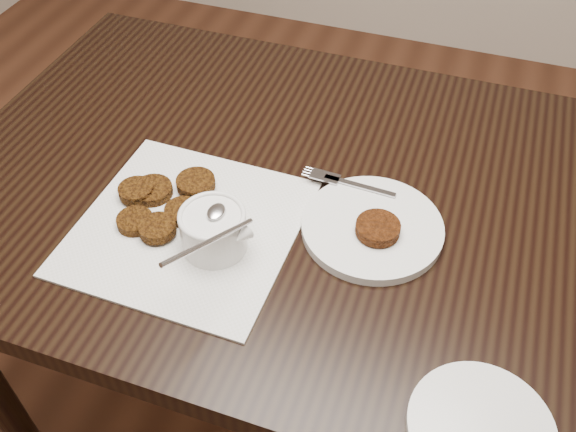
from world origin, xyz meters
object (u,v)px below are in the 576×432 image
object	(u,v)px
sauce_ramekin	(212,214)
plate_empty	(481,429)
table	(314,322)
napkin	(188,227)
plate_with_patty	(373,224)

from	to	relation	value
sauce_ramekin	plate_empty	size ratio (longest dim) A/B	0.77
table	napkin	distance (m)	0.44
napkin	plate_with_patty	bearing A→B (deg)	17.90
plate_with_patty	sauce_ramekin	bearing A→B (deg)	-152.76
table	napkin	xyz separation A→B (m)	(-0.17, -0.15, 0.38)
table	sauce_ramekin	world-z (taller)	sauce_ramekin
table	plate_with_patty	size ratio (longest dim) A/B	5.88
napkin	sauce_ramekin	bearing A→B (deg)	-21.70
table	sauce_ramekin	size ratio (longest dim) A/B	9.52
sauce_ramekin	plate_empty	xyz separation A→B (m)	(0.42, -0.16, -0.07)
table	napkin	world-z (taller)	napkin
sauce_ramekin	table	bearing A→B (deg)	55.88
napkin	plate_empty	size ratio (longest dim) A/B	1.89
napkin	plate_empty	bearing A→B (deg)	-21.61
table	plate_empty	xyz separation A→B (m)	(0.30, -0.33, 0.38)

